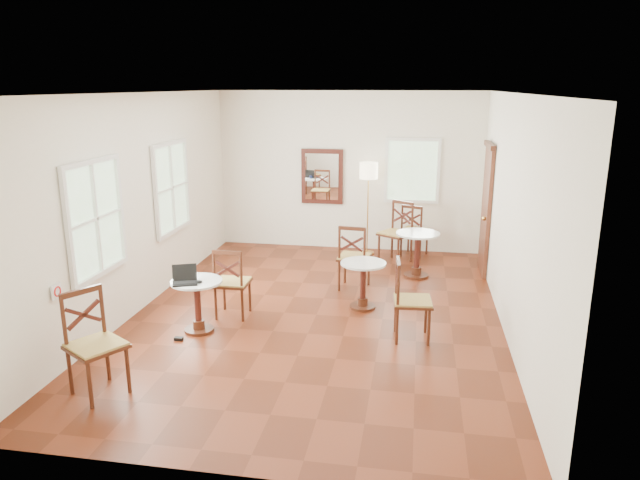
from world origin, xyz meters
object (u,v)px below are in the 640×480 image
Objects in this scene: chair_mid_a at (354,257)px; mouse at (199,282)px; floor_lamp at (368,177)px; power_adapter at (179,339)px; chair_near_b at (95,344)px; chair_mid_b at (410,300)px; chair_near_a at (232,282)px; navy_mug at (191,276)px; cafe_table_back at (417,250)px; cafe_table_mid at (363,280)px; chair_back_a at (414,230)px; chair_back_b at (396,233)px; laptop at (185,279)px; cafe_table_near at (197,300)px; water_glass at (197,277)px.

mouse is at bearing 56.06° from chair_mid_a.
power_adapter is at bearing -114.82° from floor_lamp.
chair_near_b is 1.07× the size of chair_mid_b.
navy_mug is (-0.37, -0.52, 0.24)m from chair_near_a.
cafe_table_back is 4.23m from power_adapter.
chair_mid_b reaches higher than cafe_table_mid.
power_adapter is at bearing 63.19° from chair_near_a.
chair_near_b is at bearing -102.16° from navy_mug.
chair_mid_a is at bearing 85.45° from chair_back_a.
chair_back_b is (-0.31, -0.46, 0.06)m from chair_back_a.
cafe_table_mid is 0.66× the size of chair_mid_a.
laptop is (-2.13, -1.28, 0.33)m from cafe_table_mid.
chair_back_a is at bearing -108.21° from chair_mid_a.
cafe_table_back is 1.25m from chair_back_a.
chair_back_a reaches higher than cafe_table_near.
mouse reaches higher than cafe_table_mid.
laptop reaches higher than cafe_table_near.
navy_mug is at bearing 89.10° from chair_mid_b.
chair_mid_a is 2.19m from chair_back_a.
mouse is 0.97× the size of water_glass.
navy_mug is (-1.88, -1.93, 0.22)m from chair_mid_a.
chair_back_a reaches higher than laptop.
chair_near_a is 4.17m from chair_back_a.
cafe_table_mid is 2.36m from chair_back_b.
cafe_table_near reaches higher than power_adapter.
cafe_table_back is at bearing 64.21° from cafe_table_mid.
cafe_table_back is 3.29m from chair_near_a.
mouse is (-1.95, -1.27, 0.29)m from cafe_table_mid.
water_glass is at bearing 63.14° from chair_near_a.
mouse is (-2.63, -0.32, 0.20)m from chair_mid_b.
floor_lamp is (-0.94, 1.23, 1.00)m from cafe_table_back.
cafe_table_mid is 2.50m from laptop.
navy_mug is at bearing -93.79° from chair_back_b.
cafe_table_back is 0.77× the size of chair_back_a.
laptop reaches higher than navy_mug.
water_glass is 0.81m from power_adapter.
chair_back_a is at bearing 2.56° from chair_near_b.
chair_near_a is 2.33m from chair_near_b.
cafe_table_back is 0.69× the size of chair_near_b.
chair_mid_a is 2.19m from floor_lamp.
mouse is at bearing 71.21° from chair_near_a.
chair_mid_b is at bearing -12.14° from mouse.
chair_mid_b is 2.84m from laptop.
navy_mug is 0.96× the size of water_glass.
chair_mid_b is at bearing 4.03° from navy_mug.
cafe_table_mid is 6.92× the size of mouse.
cafe_table_near is 2.71m from chair_mid_b.
cafe_table_near is 7.05× the size of mouse.
floor_lamp is 4.47m from mouse.
laptop is 0.18m from mouse.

